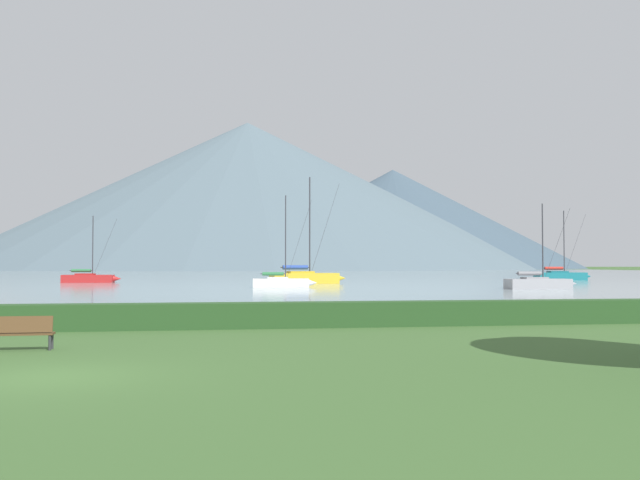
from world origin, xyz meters
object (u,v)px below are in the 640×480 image
sailboat_slip_0 (282,282)px  sailboat_slip_5 (305,277)px  sailboat_slip_6 (89,278)px  park_bench_near_path (21,331)px  sailboat_slip_3 (539,283)px  sailboat_slip_4 (561,276)px

sailboat_slip_0 → sailboat_slip_5: bearing=76.2°
sailboat_slip_6 → park_bench_near_path: 73.87m
sailboat_slip_3 → sailboat_slip_4: 38.33m
sailboat_slip_0 → sailboat_slip_6: (-22.04, 21.99, 0.04)m
sailboat_slip_6 → sailboat_slip_4: bearing=5.6°
sailboat_slip_3 → sailboat_slip_5: (-19.31, 21.27, 0.21)m
sailboat_slip_5 → sailboat_slip_6: size_ratio=1.52×
sailboat_slip_0 → park_bench_near_path: 52.86m
sailboat_slip_3 → park_bench_near_path: size_ratio=4.74×
sailboat_slip_4 → park_bench_near_path: sailboat_slip_4 is taller
sailboat_slip_4 → sailboat_slip_6: sailboat_slip_4 is taller
sailboat_slip_4 → sailboat_slip_3: bearing=-117.9°
sailboat_slip_0 → sailboat_slip_4: size_ratio=0.92×
sailboat_slip_4 → sailboat_slip_6: bearing=-174.9°
sailboat_slip_0 → sailboat_slip_3: (23.55, -8.36, 0.02)m
sailboat_slip_3 → sailboat_slip_5: 28.73m
sailboat_slip_3 → sailboat_slip_0: bearing=160.3°
sailboat_slip_3 → sailboat_slip_6: size_ratio=0.96×
sailboat_slip_4 → sailboat_slip_5: sailboat_slip_5 is taller
sailboat_slip_0 → sailboat_slip_3: size_ratio=1.15×
sailboat_slip_5 → sailboat_slip_6: sailboat_slip_5 is taller
sailboat_slip_4 → park_bench_near_path: size_ratio=5.90×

